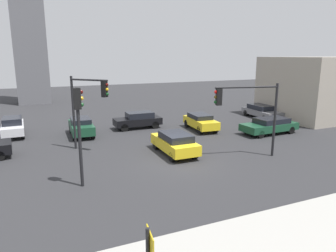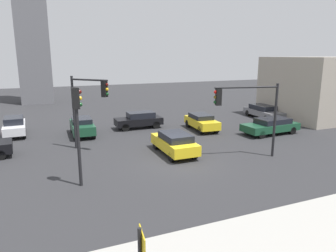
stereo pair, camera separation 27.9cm
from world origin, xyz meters
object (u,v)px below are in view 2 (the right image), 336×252
traffic_light_0 (246,105)px  traffic_light_1 (77,119)px  car_4 (271,126)px  car_3 (175,143)px  car_1 (139,120)px  traffic_light_2 (89,99)px  car_7 (82,126)px  car_5 (201,121)px  car_6 (14,126)px  car_2 (264,111)px

traffic_light_0 → traffic_light_1: traffic_light_1 is taller
traffic_light_1 → car_4: traffic_light_1 is taller
traffic_light_0 → car_3: size_ratio=1.11×
traffic_light_1 → car_3: bearing=21.4°
traffic_light_1 → car_1: bearing=56.1°
traffic_light_2 → car_7: size_ratio=1.25×
car_1 → car_5: size_ratio=1.01×
car_7 → traffic_light_1: bearing=-6.5°
car_6 → car_7: bearing=66.1°
car_4 → car_7: 15.41m
car_6 → car_3: bearing=45.0°
traffic_light_0 → car_6: bearing=-28.3°
car_2 → car_7: bearing=-86.4°
car_5 → car_2: bearing=108.2°
car_1 → car_4: bearing=147.0°
car_5 → car_3: bearing=-38.7°
car_4 → car_2: bearing=-127.4°
traffic_light_0 → car_7: 13.33m
car_7 → car_1: bearing=98.6°
car_4 → traffic_light_1: bearing=14.1°
car_5 → car_7: bearing=-98.1°
car_1 → traffic_light_0: bearing=109.4°
car_2 → car_3: bearing=-57.5°
traffic_light_1 → car_7: size_ratio=1.22×
car_2 → car_4: 6.81m
traffic_light_1 → car_6: bearing=103.0°
car_2 → car_3: 15.27m
traffic_light_0 → car_5: 8.25m
traffic_light_1 → car_4: (15.84, 4.68, -2.71)m
traffic_light_2 → car_7: 5.32m
traffic_light_0 → car_2: 14.07m
traffic_light_1 → car_5: traffic_light_1 is taller
car_2 → car_4: size_ratio=1.00×
car_1 → traffic_light_1: bearing=59.8°
car_3 → car_6: 13.74m
traffic_light_2 → car_1: size_ratio=1.21×
car_3 → traffic_light_2: bearing=60.3°
car_4 → car_5: 5.73m
traffic_light_1 → car_2: 22.42m
car_2 → traffic_light_0: bearing=-40.9°
traffic_light_2 → car_7: traffic_light_2 is taller
car_1 → car_7: 5.06m
car_2 → traffic_light_2: bearing=-72.5°
car_5 → car_7: size_ratio=1.03×
car_6 → car_4: bearing=67.0°
traffic_light_1 → car_5: (11.27, 8.15, -2.66)m
car_2 → car_6: car_6 is taller
car_1 → car_5: (4.76, -2.75, -0.01)m
car_4 → car_5: bearing=-39.6°
traffic_light_1 → car_1: traffic_light_1 is taller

